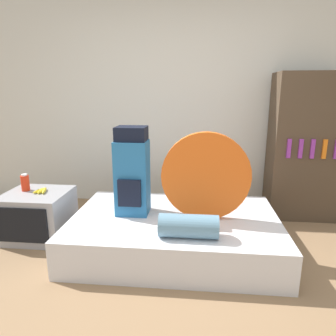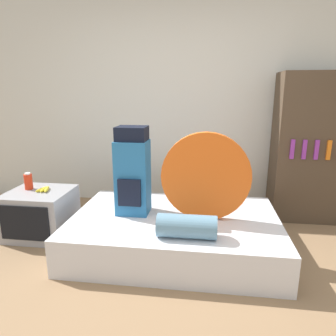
{
  "view_description": "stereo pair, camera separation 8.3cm",
  "coord_description": "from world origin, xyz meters",
  "px_view_note": "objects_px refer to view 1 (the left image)",
  "views": [
    {
      "loc": [
        0.22,
        -1.66,
        1.42
      ],
      "look_at": [
        -0.03,
        0.87,
        0.78
      ],
      "focal_mm": 32.0,
      "sensor_mm": 36.0,
      "label": 1
    },
    {
      "loc": [
        0.3,
        -1.65,
        1.42
      ],
      "look_at": [
        -0.03,
        0.87,
        0.78
      ],
      "focal_mm": 32.0,
      "sensor_mm": 36.0,
      "label": 2
    }
  ],
  "objects_px": {
    "bookshelf": "(305,147)",
    "sleeping_roll": "(189,226)",
    "tent_bag": "(206,176)",
    "canister": "(25,183)",
    "backpack": "(132,172)",
    "television": "(38,215)"
  },
  "relations": [
    {
      "from": "backpack",
      "to": "bookshelf",
      "type": "distance_m",
      "value": 2.0
    },
    {
      "from": "tent_bag",
      "to": "canister",
      "type": "xyz_separation_m",
      "value": [
        -1.78,
        0.18,
        -0.17
      ]
    },
    {
      "from": "tent_bag",
      "to": "television",
      "type": "bearing_deg",
      "value": 175.71
    },
    {
      "from": "backpack",
      "to": "canister",
      "type": "height_order",
      "value": "backpack"
    },
    {
      "from": "backpack",
      "to": "tent_bag",
      "type": "distance_m",
      "value": 0.66
    },
    {
      "from": "backpack",
      "to": "sleeping_roll",
      "type": "distance_m",
      "value": 0.75
    },
    {
      "from": "tent_bag",
      "to": "canister",
      "type": "relative_size",
      "value": 4.51
    },
    {
      "from": "backpack",
      "to": "television",
      "type": "relative_size",
      "value": 1.33
    },
    {
      "from": "tent_bag",
      "to": "sleeping_roll",
      "type": "xyz_separation_m",
      "value": [
        -0.13,
        -0.38,
        -0.29
      ]
    },
    {
      "from": "sleeping_roll",
      "to": "canister",
      "type": "height_order",
      "value": "canister"
    },
    {
      "from": "backpack",
      "to": "sleeping_roll",
      "type": "bearing_deg",
      "value": -39.67
    },
    {
      "from": "television",
      "to": "backpack",
      "type": "bearing_deg",
      "value": -3.85
    },
    {
      "from": "backpack",
      "to": "television",
      "type": "xyz_separation_m",
      "value": [
        -0.99,
        0.07,
        -0.48
      ]
    },
    {
      "from": "canister",
      "to": "tent_bag",
      "type": "bearing_deg",
      "value": -5.77
    },
    {
      "from": "tent_bag",
      "to": "backpack",
      "type": "bearing_deg",
      "value": 175.05
    },
    {
      "from": "television",
      "to": "bookshelf",
      "type": "distance_m",
      "value": 2.96
    },
    {
      "from": "tent_bag",
      "to": "television",
      "type": "xyz_separation_m",
      "value": [
        -1.65,
        0.12,
        -0.48
      ]
    },
    {
      "from": "canister",
      "to": "television",
      "type": "bearing_deg",
      "value": -23.21
    },
    {
      "from": "bookshelf",
      "to": "tent_bag",
      "type": "bearing_deg",
      "value": -139.95
    },
    {
      "from": "sleeping_roll",
      "to": "bookshelf",
      "type": "distance_m",
      "value": 1.88
    },
    {
      "from": "canister",
      "to": "bookshelf",
      "type": "bearing_deg",
      "value": 14.82
    },
    {
      "from": "bookshelf",
      "to": "sleeping_roll",
      "type": "bearing_deg",
      "value": -133.44
    }
  ]
}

